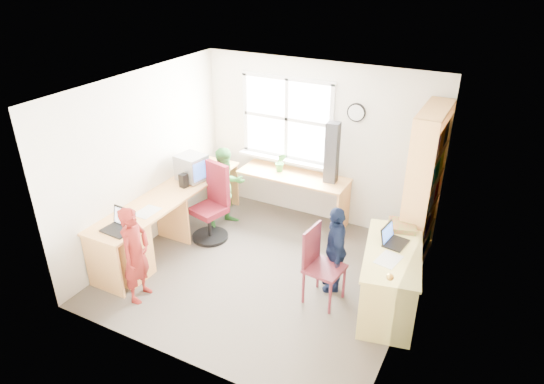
{
  "coord_description": "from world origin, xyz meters",
  "views": [
    {
      "loc": [
        2.47,
        -4.49,
        3.75
      ],
      "look_at": [
        0.0,
        0.25,
        1.05
      ],
      "focal_mm": 32.0,
      "sensor_mm": 36.0,
      "label": 1
    }
  ],
  "objects_px": {
    "laptop_left": "(120,225)",
    "person_red": "(136,254)",
    "person_green": "(227,187)",
    "bookshelf": "(423,193)",
    "crt_monitor": "(192,168)",
    "cd_tower": "(332,153)",
    "wooden_chair": "(319,262)",
    "person_navy": "(335,249)",
    "right_desk": "(391,267)",
    "laptop_right": "(392,239)",
    "swivel_chair": "(213,207)",
    "l_desk": "(165,228)",
    "potted_plant": "(281,162)"
  },
  "relations": [
    {
      "from": "laptop_left",
      "to": "person_red",
      "type": "bearing_deg",
      "value": -22.07
    },
    {
      "from": "person_green",
      "to": "bookshelf",
      "type": "bearing_deg",
      "value": -56.43
    },
    {
      "from": "crt_monitor",
      "to": "laptop_left",
      "type": "distance_m",
      "value": 1.53
    },
    {
      "from": "crt_monitor",
      "to": "cd_tower",
      "type": "height_order",
      "value": "cd_tower"
    },
    {
      "from": "wooden_chair",
      "to": "person_navy",
      "type": "height_order",
      "value": "person_navy"
    },
    {
      "from": "bookshelf",
      "to": "person_green",
      "type": "distance_m",
      "value": 2.76
    },
    {
      "from": "right_desk",
      "to": "bookshelf",
      "type": "xyz_separation_m",
      "value": [
        0.06,
        1.09,
        0.45
      ]
    },
    {
      "from": "laptop_left",
      "to": "laptop_right",
      "type": "xyz_separation_m",
      "value": [
        2.96,
        1.18,
        0.0
      ]
    },
    {
      "from": "person_green",
      "to": "crt_monitor",
      "type": "bearing_deg",
      "value": 147.75
    },
    {
      "from": "laptop_right",
      "to": "swivel_chair",
      "type": "bearing_deg",
      "value": 93.71
    },
    {
      "from": "laptop_right",
      "to": "cd_tower",
      "type": "height_order",
      "value": "cd_tower"
    },
    {
      "from": "laptop_left",
      "to": "laptop_right",
      "type": "height_order",
      "value": "laptop_left"
    },
    {
      "from": "wooden_chair",
      "to": "laptop_left",
      "type": "xyz_separation_m",
      "value": [
        -2.25,
        -0.78,
        0.3
      ]
    },
    {
      "from": "l_desk",
      "to": "laptop_left",
      "type": "relative_size",
      "value": 7.97
    },
    {
      "from": "laptop_right",
      "to": "person_green",
      "type": "bearing_deg",
      "value": 85.05
    },
    {
      "from": "person_navy",
      "to": "potted_plant",
      "type": "bearing_deg",
      "value": -157.55
    },
    {
      "from": "person_red",
      "to": "person_green",
      "type": "bearing_deg",
      "value": -8.47
    },
    {
      "from": "person_navy",
      "to": "bookshelf",
      "type": "bearing_deg",
      "value": 120.48
    },
    {
      "from": "swivel_chair",
      "to": "wooden_chair",
      "type": "bearing_deg",
      "value": -3.66
    },
    {
      "from": "person_green",
      "to": "person_navy",
      "type": "bearing_deg",
      "value": -83.42
    },
    {
      "from": "swivel_chair",
      "to": "person_green",
      "type": "height_order",
      "value": "person_green"
    },
    {
      "from": "person_red",
      "to": "laptop_left",
      "type": "bearing_deg",
      "value": 55.69
    },
    {
      "from": "right_desk",
      "to": "crt_monitor",
      "type": "xyz_separation_m",
      "value": [
        -3.07,
        0.5,
        0.39
      ]
    },
    {
      "from": "crt_monitor",
      "to": "laptop_right",
      "type": "height_order",
      "value": "crt_monitor"
    },
    {
      "from": "l_desk",
      "to": "crt_monitor",
      "type": "xyz_separation_m",
      "value": [
        -0.17,
        0.88,
        0.49
      ]
    },
    {
      "from": "crt_monitor",
      "to": "laptop_left",
      "type": "height_order",
      "value": "crt_monitor"
    },
    {
      "from": "crt_monitor",
      "to": "bookshelf",
      "type": "bearing_deg",
      "value": 19.54
    },
    {
      "from": "swivel_chair",
      "to": "laptop_right",
      "type": "distance_m",
      "value": 2.61
    },
    {
      "from": "laptop_left",
      "to": "potted_plant",
      "type": "bearing_deg",
      "value": 72.02
    },
    {
      "from": "laptop_left",
      "to": "cd_tower",
      "type": "bearing_deg",
      "value": 57.96
    },
    {
      "from": "right_desk",
      "to": "laptop_left",
      "type": "relative_size",
      "value": 3.83
    },
    {
      "from": "swivel_chair",
      "to": "laptop_right",
      "type": "bearing_deg",
      "value": 9.58
    },
    {
      "from": "potted_plant",
      "to": "person_red",
      "type": "relative_size",
      "value": 0.25
    },
    {
      "from": "crt_monitor",
      "to": "laptop_left",
      "type": "bearing_deg",
      "value": -79.08
    },
    {
      "from": "swivel_chair",
      "to": "cd_tower",
      "type": "distance_m",
      "value": 1.84
    },
    {
      "from": "right_desk",
      "to": "crt_monitor",
      "type": "relative_size",
      "value": 3.27
    },
    {
      "from": "bookshelf",
      "to": "potted_plant",
      "type": "bearing_deg",
      "value": 173.19
    },
    {
      "from": "swivel_chair",
      "to": "person_red",
      "type": "bearing_deg",
      "value": -76.76
    },
    {
      "from": "swivel_chair",
      "to": "crt_monitor",
      "type": "relative_size",
      "value": 2.56
    },
    {
      "from": "laptop_left",
      "to": "person_red",
      "type": "height_order",
      "value": "person_red"
    },
    {
      "from": "laptop_left",
      "to": "laptop_right",
      "type": "relative_size",
      "value": 1.1
    },
    {
      "from": "bookshelf",
      "to": "laptop_left",
      "type": "relative_size",
      "value": 5.68
    },
    {
      "from": "l_desk",
      "to": "laptop_right",
      "type": "bearing_deg",
      "value": 10.75
    },
    {
      "from": "right_desk",
      "to": "bookshelf",
      "type": "bearing_deg",
      "value": 75.26
    },
    {
      "from": "laptop_left",
      "to": "person_red",
      "type": "distance_m",
      "value": 0.45
    },
    {
      "from": "l_desk",
      "to": "person_red",
      "type": "distance_m",
      "value": 0.86
    },
    {
      "from": "swivel_chair",
      "to": "wooden_chair",
      "type": "distance_m",
      "value": 1.96
    },
    {
      "from": "l_desk",
      "to": "person_green",
      "type": "distance_m",
      "value": 1.17
    },
    {
      "from": "cd_tower",
      "to": "person_red",
      "type": "height_order",
      "value": "cd_tower"
    },
    {
      "from": "person_red",
      "to": "wooden_chair",
      "type": "bearing_deg",
      "value": -71.47
    }
  ]
}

